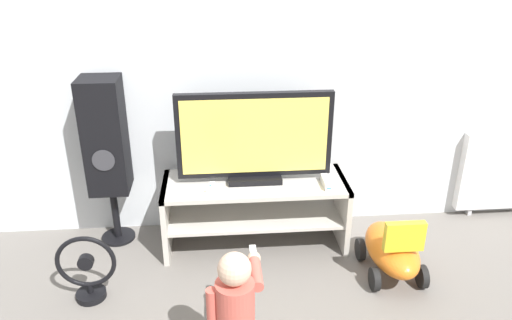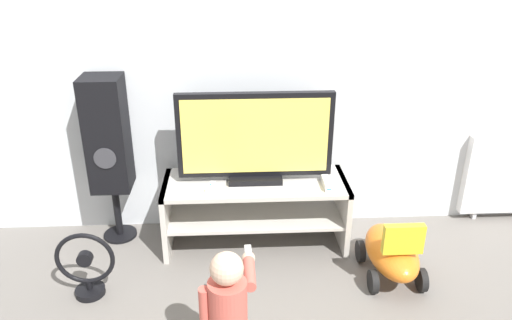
% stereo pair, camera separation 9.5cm
% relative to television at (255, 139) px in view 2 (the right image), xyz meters
% --- Properties ---
extents(ground_plane, '(16.00, 16.00, 0.00)m').
position_rel_television_xyz_m(ground_plane, '(0.00, -0.26, -0.80)').
color(ground_plane, slate).
extents(wall_back, '(10.00, 0.06, 2.60)m').
position_rel_television_xyz_m(wall_back, '(0.00, 0.30, 0.50)').
color(wall_back, silver).
rests_on(wall_back, ground_plane).
extents(tv_stand, '(1.26, 0.48, 0.49)m').
position_rel_television_xyz_m(tv_stand, '(0.00, -0.02, -0.47)').
color(tv_stand, beige).
rests_on(tv_stand, ground_plane).
extents(television, '(1.03, 0.20, 0.62)m').
position_rel_television_xyz_m(television, '(0.00, 0.00, 0.00)').
color(television, black).
rests_on(television, tv_stand).
extents(game_console, '(0.05, 0.18, 0.05)m').
position_rel_television_xyz_m(game_console, '(0.47, -0.12, -0.28)').
color(game_console, white).
rests_on(game_console, tv_stand).
extents(remote_primary, '(0.07, 0.13, 0.03)m').
position_rel_television_xyz_m(remote_primary, '(-0.30, -0.10, -0.29)').
color(remote_primary, white).
rests_on(remote_primary, tv_stand).
extents(child, '(0.28, 0.43, 0.73)m').
position_rel_television_xyz_m(child, '(-0.19, -1.19, -0.37)').
color(child, '#3F4C72').
rests_on(child, ground_plane).
extents(speaker_tower, '(0.27, 0.27, 1.20)m').
position_rel_television_xyz_m(speaker_tower, '(-0.99, 0.11, -0.02)').
color(speaker_tower, black).
rests_on(speaker_tower, ground_plane).
extents(floor_fan, '(0.36, 0.18, 0.44)m').
position_rel_television_xyz_m(floor_fan, '(-1.05, -0.54, -0.60)').
color(floor_fan, black).
rests_on(floor_fan, ground_plane).
extents(ride_on_toy, '(0.35, 0.59, 0.47)m').
position_rel_television_xyz_m(ride_on_toy, '(0.85, -0.45, -0.62)').
color(ride_on_toy, orange).
rests_on(ride_on_toy, ground_plane).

